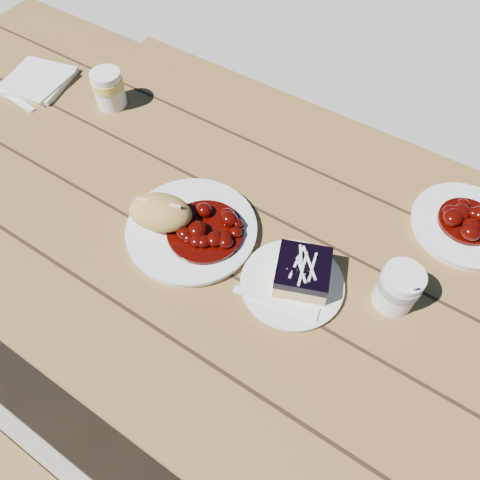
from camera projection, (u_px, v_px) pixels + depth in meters
The scene contains 14 objects.
ground at pixel (232, 364), 1.54m from camera, with size 60.00×60.00×0.00m, color #A5A095.
picnic_table at pixel (228, 272), 1.06m from camera, with size 2.00×1.55×0.75m.
main_plate at pixel (192, 230), 0.92m from camera, with size 0.25×0.25×0.02m, color white.
goulash_stew at pixel (205, 226), 0.89m from camera, with size 0.15×0.15×0.04m, color #3D0502, non-canonical shape.
bread_roll at pixel (161, 212), 0.89m from camera, with size 0.12×0.08×0.06m, color tan.
dessert_plate at pixel (292, 284), 0.85m from camera, with size 0.18×0.18×0.01m, color white.
blueberry_cake at pixel (303, 272), 0.83m from camera, with size 0.12×0.12×0.05m.
fork_dessert at pixel (267, 299), 0.83m from camera, with size 0.03×0.16×0.01m, color white, non-canonical shape.
coffee_cup at pixel (398, 288), 0.80m from camera, with size 0.07×0.07×0.09m, color white.
napkin_stack at pixel (38, 81), 1.19m from camera, with size 0.15×0.15×0.01m, color white.
fork_table at pixel (17, 100), 1.15m from camera, with size 0.03×0.16×0.01m, color white, non-canonical shape.
second_plate at pixel (465, 225), 0.92m from camera, with size 0.20×0.20×0.02m, color white.
second_stew at pixel (471, 216), 0.90m from camera, with size 0.11×0.11×0.04m, color #3D0502, non-canonical shape.
second_cup at pixel (109, 89), 1.11m from camera, with size 0.07×0.07×0.09m, color white.
Camera 1 is at (0.32, -0.44, 1.50)m, focal length 35.00 mm.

